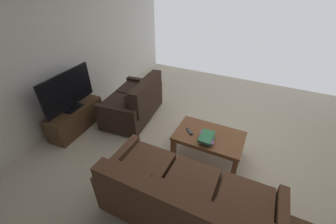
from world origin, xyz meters
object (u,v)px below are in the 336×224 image
Objects in this scene: coffee_table at (209,138)px; book_stack at (207,138)px; loveseat_near at (135,102)px; sofa_main at (185,201)px; tv_stand at (76,118)px; tv_remote at (190,131)px; flat_tv at (68,91)px.

book_stack is at bearing 89.06° from coffee_table.
loveseat_near is at bearing -18.73° from book_stack.
sofa_main is 2.25m from loveseat_near.
tv_stand is (2.37, 0.36, -0.14)m from coffee_table.
loveseat_near is 9.24× the size of tv_remote.
tv_remote is (0.29, 0.06, 0.08)m from coffee_table.
sofa_main is at bearing 137.29° from loveseat_near.
tv_stand is at bearing 80.76° from flat_tv.
tv_stand is 1.03× the size of flat_tv.
flat_tv reaches higher than book_stack.
loveseat_near is 1.18m from flat_tv.
book_stack is at bearing -85.86° from sofa_main.
flat_tv reaches higher than coffee_table.
book_stack is at bearing -174.62° from flat_tv.
sofa_main is 1.00m from book_stack.
tv_remote is at bearing -171.87° from flat_tv.
flat_tv is (-0.00, -0.00, 0.57)m from tv_stand.
loveseat_near is at bearing -14.06° from coffee_table.
tv_remote is (-2.09, -0.30, -0.35)m from flat_tv.
coffee_table is 0.92× the size of tv_stand.
loveseat_near is at bearing -42.71° from sofa_main.
tv_stand is 3.40× the size of book_stack.
tv_remote is at bearing -14.61° from book_stack.
tv_remote is (0.36, -1.06, 0.07)m from sofa_main.
loveseat_near is 1.63m from coffee_table.
coffee_table is 0.18m from book_stack.
coffee_table is 3.13× the size of book_stack.
tv_stand is 7.49× the size of tv_remote.
tv_stand is at bearing -17.37° from sofa_main.
sofa_main is at bearing 108.60° from tv_remote.
coffee_table is (-1.58, 0.40, -0.00)m from loveseat_near.
book_stack is (0.00, 0.14, 0.12)m from coffee_table.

